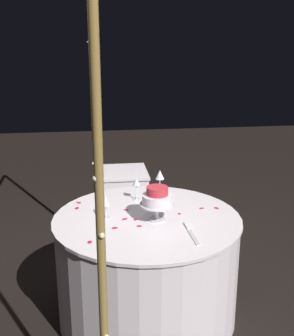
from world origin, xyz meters
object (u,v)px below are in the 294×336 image
object	(u,v)px
side_table	(121,207)
wine_glass_0	(105,201)
wine_glass_1	(160,175)
wine_glass_2	(136,183)
tiered_cake	(157,199)
cake_knife	(190,232)
main_table	(147,268)
decorative_arch	(93,89)

from	to	relation	value
side_table	wine_glass_0	size ratio (longest dim) A/B	4.34
wine_glass_0	wine_glass_1	bearing A→B (deg)	-42.60
wine_glass_0	wine_glass_2	size ratio (longest dim) A/B	0.98
tiered_cake	side_table	bearing A→B (deg)	7.22
wine_glass_1	wine_glass_0	bearing A→B (deg)	137.40
tiered_cake	cake_knife	bearing A→B (deg)	-141.47
main_table	tiered_cake	bearing A→B (deg)	-126.11
side_table	decorative_arch	bearing A→B (deg)	168.83
side_table	tiered_cake	distance (m)	1.29
side_table	wine_glass_2	bearing A→B (deg)	-175.93
decorative_arch	side_table	xyz separation A→B (m)	(1.13, -0.22, -1.20)
decorative_arch	cake_knife	xyz separation A→B (m)	(-0.25, -0.54, -0.81)
wine_glass_0	main_table	bearing A→B (deg)	-96.54
decorative_arch	cake_knife	size ratio (longest dim) A/B	8.06
wine_glass_2	wine_glass_0	bearing A→B (deg)	142.10
wine_glass_0	cake_knife	world-z (taller)	wine_glass_0
wine_glass_2	cake_knife	xyz separation A→B (m)	(-0.58, -0.26, -0.12)
decorative_arch	tiered_cake	bearing A→B (deg)	-96.76
wine_glass_2	tiered_cake	bearing A→B (deg)	-166.03
tiered_cake	cake_knife	xyz separation A→B (m)	(-0.21, -0.17, -0.14)
side_table	wine_glass_2	world-z (taller)	wine_glass_2
main_table	wine_glass_0	bearing A→B (deg)	83.46
wine_glass_1	main_table	bearing A→B (deg)	161.87
decorative_arch	wine_glass_2	size ratio (longest dim) A/B	14.71
decorative_arch	tiered_cake	distance (m)	0.77
decorative_arch	wine_glass_0	size ratio (longest dim) A/B	15.09
main_table	side_table	size ratio (longest dim) A/B	1.76
main_table	wine_glass_2	xyz separation A→B (m)	(0.32, 0.03, 0.48)
decorative_arch	wine_glass_0	distance (m)	0.71
side_table	wine_glass_1	bearing A→B (deg)	-158.74
wine_glass_1	wine_glass_2	bearing A→B (deg)	130.47
main_table	cake_knife	distance (m)	0.50
main_table	wine_glass_0	size ratio (longest dim) A/B	7.64
decorative_arch	cake_knife	distance (m)	1.01
side_table	tiered_cake	world-z (taller)	tiered_cake
tiered_cake	cake_knife	distance (m)	0.30
cake_knife	wine_glass_0	bearing A→B (deg)	59.82
wine_glass_0	cake_knife	size ratio (longest dim) A/B	0.53
tiered_cake	wine_glass_0	size ratio (longest dim) A/B	1.39
side_table	wine_glass_1	world-z (taller)	wine_glass_1
cake_knife	wine_glass_1	bearing A→B (deg)	5.17
main_table	side_table	world-z (taller)	main_table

